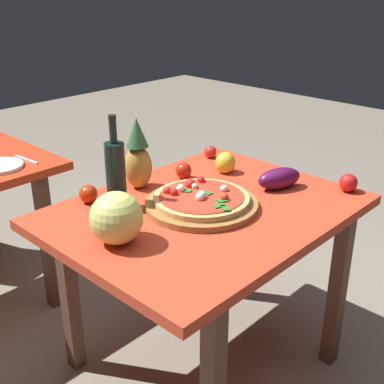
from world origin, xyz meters
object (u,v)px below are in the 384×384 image
pineapple_left (138,157)px  tomato_beside_pepper (348,183)px  pizza_board (201,204)px  wine_bottle (116,174)px  eggplant (279,178)px  bell_pepper (225,163)px  pizza (201,197)px  tomato_near_board (210,152)px  display_table (205,229)px  tomato_by_bottle (88,194)px  melon (116,218)px  knife_utensil (26,160)px  tomato_at_corner (184,171)px

pineapple_left → tomato_beside_pepper: size_ratio=3.97×
pizza_board → tomato_beside_pepper: tomato_beside_pepper is taller
wine_bottle → eggplant: bearing=-30.5°
pizza_board → bell_pepper: size_ratio=4.35×
pineapple_left → eggplant: 0.60m
pizza → tomato_near_board: 0.57m
display_table → tomato_by_bottle: 0.48m
eggplant → pizza_board: bearing=163.5°
pizza → wine_bottle: bearing=133.6°
eggplant → pineapple_left: bearing=132.4°
display_table → eggplant: (0.35, -0.10, 0.14)m
display_table → wine_bottle: wine_bottle is taller
melon → tomato_beside_pepper: bearing=-20.8°
melon → pizza: bearing=-2.1°
pizza → bell_pepper: bearing=26.0°
pizza_board → knife_utensil: size_ratio=2.44×
eggplant → tomato_near_board: 0.47m
wine_bottle → melon: (-0.18, -0.22, -0.05)m
eggplant → wine_bottle: bearing=149.5°
tomato_beside_pepper → tomato_by_bottle: tomato_beside_pepper is taller
pizza_board → wine_bottle: (-0.22, 0.24, 0.13)m
wine_bottle → melon: 0.28m
wine_bottle → bell_pepper: bearing=-6.1°
display_table → pineapple_left: 0.41m
display_table → tomato_near_board: size_ratio=19.09×
tomato_near_board → tomato_by_bottle: 0.73m
bell_pepper → tomato_near_board: (0.10, 0.18, -0.02)m
eggplant → tomato_near_board: bearing=79.2°
pizza → tomato_near_board: bearing=37.9°
tomato_beside_pepper → tomato_near_board: 0.70m
tomato_beside_pepper → pizza_board: bearing=148.1°
pineapple_left → tomato_at_corner: size_ratio=4.27×
pizza → tomato_near_board: size_ratio=6.11×
bell_pepper → wine_bottle: bearing=173.9°
tomato_by_bottle → knife_utensil: size_ratio=0.41×
tomato_near_board → pizza: bearing=-142.1°
knife_utensil → tomato_at_corner: bearing=-68.2°
pineapple_left → knife_utensil: (-0.16, 0.65, -0.13)m
tomato_by_bottle → wine_bottle: bearing=-66.2°
bell_pepper → tomato_at_corner: size_ratio=1.42×
pizza_board → knife_utensil: (-0.19, 0.98, -0.01)m
wine_bottle → pineapple_left: 0.21m
tomato_beside_pepper → knife_utensil: 1.50m
tomato_at_corner → tomato_by_bottle: size_ratio=0.96×
display_table → tomato_at_corner: tomato_at_corner is taller
melon → display_table: bearing=-3.7°
tomato_beside_pepper → tomato_at_corner: (-0.37, 0.60, -0.00)m
melon → tomato_by_bottle: (0.12, 0.34, -0.05)m
tomato_beside_pepper → tomato_by_bottle: size_ratio=1.03×
tomato_at_corner → tomato_near_board: size_ratio=1.16×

